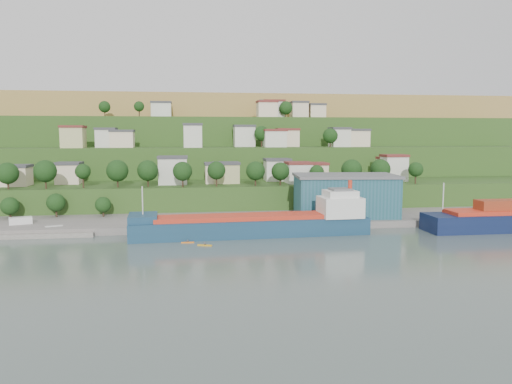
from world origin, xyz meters
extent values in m
plane|color=#44534D|center=(0.00, 0.00, 0.00)|extent=(500.00, 500.00, 0.00)
cube|color=slate|center=(20.00, 28.00, 0.00)|extent=(220.00, 26.00, 4.00)
cube|color=slate|center=(-55.00, 22.00, 0.00)|extent=(40.00, 18.00, 2.40)
cube|color=#284719|center=(0.00, 56.00, 0.00)|extent=(260.00, 32.00, 20.00)
cube|color=#284719|center=(0.00, 86.00, 0.00)|extent=(280.00, 32.00, 44.00)
cube|color=#284719|center=(0.00, 116.00, 0.00)|extent=(300.00, 32.00, 70.00)
cube|color=olive|center=(0.00, 190.00, 0.00)|extent=(360.00, 120.00, 96.00)
cube|color=beige|center=(-67.50, 54.54, 13.11)|extent=(9.95, 8.28, 6.22)
cube|color=#3F3F44|center=(-67.50, 54.54, 16.67)|extent=(10.55, 8.88, 0.90)
cube|color=beige|center=(-51.13, 60.60, 13.33)|extent=(8.07, 8.83, 6.66)
cube|color=#3F3F44|center=(-51.13, 60.60, 17.11)|extent=(8.67, 9.43, 0.90)
cube|color=silver|center=(-14.99, 53.32, 14.45)|extent=(9.67, 8.44, 8.89)
cube|color=#3F3F44|center=(-14.99, 53.32, 19.34)|extent=(10.27, 9.04, 0.90)
cube|color=beige|center=(0.39, 55.16, 13.22)|extent=(8.34, 7.93, 6.44)
cube|color=#3F3F44|center=(0.39, 55.16, 16.89)|extent=(8.94, 8.53, 0.90)
cube|color=#C4BE7F|center=(3.63, 55.02, 13.30)|extent=(8.77, 8.83, 6.61)
cube|color=#3F3F44|center=(3.63, 55.02, 17.06)|extent=(9.37, 9.43, 0.90)
cube|color=silver|center=(23.16, 61.38, 13.72)|extent=(9.10, 7.79, 7.44)
cube|color=#3F3F44|center=(23.16, 61.38, 17.89)|extent=(9.70, 8.39, 0.90)
cube|color=silver|center=(28.91, 50.83, 13.36)|extent=(8.36, 8.55, 6.72)
cube|color=maroon|center=(28.91, 50.83, 17.17)|extent=(8.96, 9.15, 0.90)
cube|color=beige|center=(35.91, 56.62, 13.06)|extent=(9.16, 7.86, 6.12)
cube|color=maroon|center=(35.91, 56.62, 16.57)|extent=(9.76, 8.46, 0.90)
cube|color=silver|center=(65.73, 54.04, 14.49)|extent=(8.26, 7.07, 8.97)
cube|color=maroon|center=(65.73, 54.04, 19.42)|extent=(8.86, 7.67, 0.90)
cube|color=silver|center=(66.58, 59.75, 13.91)|extent=(7.86, 8.22, 7.82)
cube|color=maroon|center=(66.58, 59.75, 18.27)|extent=(8.46, 8.82, 0.90)
cube|color=#C4BE7F|center=(-53.44, 80.38, 25.87)|extent=(8.33, 8.44, 7.74)
cube|color=maroon|center=(-53.44, 80.38, 30.19)|extent=(8.93, 9.04, 0.90)
cube|color=silver|center=(-41.87, 85.31, 25.49)|extent=(7.63, 7.83, 6.99)
cube|color=#3F3F44|center=(-41.87, 85.31, 29.44)|extent=(8.23, 8.43, 0.90)
cube|color=beige|center=(-35.42, 83.65, 25.10)|extent=(8.93, 7.24, 6.19)
cube|color=#3F3F44|center=(-35.42, 83.65, 28.64)|extent=(9.53, 7.84, 0.90)
cube|color=silver|center=(-7.63, 80.75, 26.37)|extent=(7.20, 7.68, 8.73)
cube|color=#3F3F44|center=(-7.63, 80.75, 31.18)|extent=(7.80, 8.28, 0.90)
cube|color=silver|center=(14.34, 91.62, 26.20)|extent=(8.64, 7.50, 8.40)
cube|color=#3F3F44|center=(14.34, 91.62, 30.85)|extent=(9.24, 8.10, 0.90)
cube|color=silver|center=(26.11, 83.45, 25.27)|extent=(8.95, 7.49, 6.55)
cube|color=maroon|center=(26.11, 83.45, 29.00)|extent=(9.55, 8.09, 0.90)
cube|color=beige|center=(32.70, 89.70, 25.46)|extent=(9.05, 7.82, 6.93)
cube|color=maroon|center=(32.70, 89.70, 29.38)|extent=(9.65, 8.42, 0.90)
cube|color=silver|center=(54.04, 84.02, 25.66)|extent=(7.44, 8.29, 7.33)
cube|color=#3F3F44|center=(54.04, 84.02, 29.78)|extent=(8.04, 8.89, 0.90)
cube|color=beige|center=(62.15, 85.04, 25.36)|extent=(9.16, 7.33, 6.72)
cube|color=#3F3F44|center=(62.15, 85.04, 29.17)|extent=(9.76, 7.93, 0.90)
cube|color=#C4BE7F|center=(62.85, 88.31, 25.18)|extent=(7.19, 8.36, 6.36)
cube|color=#3F3F44|center=(62.85, 88.31, 28.81)|extent=(7.79, 8.96, 0.90)
cube|color=silver|center=(-21.69, 121.39, 38.42)|extent=(9.21, 8.38, 6.83)
cube|color=#3F3F44|center=(-21.69, 121.39, 42.28)|extent=(9.81, 8.98, 0.90)
cube|color=beige|center=(27.24, 110.91, 38.47)|extent=(8.86, 7.87, 6.95)
cube|color=maroon|center=(27.24, 110.91, 42.40)|extent=(9.46, 8.47, 0.90)
cube|color=silver|center=(28.79, 120.31, 38.93)|extent=(7.73, 8.36, 7.87)
cube|color=#3F3F44|center=(28.79, 120.31, 43.32)|extent=(8.33, 8.96, 0.90)
cube|color=silver|center=(31.07, 114.62, 38.80)|extent=(9.46, 8.09, 7.61)
cube|color=maroon|center=(31.07, 114.62, 43.06)|extent=(10.06, 8.69, 0.90)
cube|color=beige|center=(44.44, 119.45, 38.69)|extent=(7.85, 8.04, 7.38)
cube|color=#3F3F44|center=(44.44, 119.45, 42.83)|extent=(8.45, 8.64, 0.90)
cube|color=beige|center=(52.96, 118.30, 38.15)|extent=(7.52, 7.78, 6.30)
cube|color=#3F3F44|center=(52.96, 118.30, 41.75)|extent=(8.12, 8.38, 0.90)
cylinder|color=#382619|center=(-65.72, 43.34, 11.60)|extent=(0.50, 0.50, 3.20)
sphere|color=black|center=(-65.72, 43.34, 15.06)|extent=(6.77, 6.77, 6.77)
cylinder|color=#382619|center=(-54.40, 43.17, 11.85)|extent=(0.50, 0.50, 3.70)
sphere|color=black|center=(-54.40, 43.17, 15.63)|extent=(7.01, 7.01, 7.01)
cylinder|color=#382619|center=(-43.27, 44.56, 11.99)|extent=(0.50, 0.50, 3.98)
sphere|color=black|center=(-43.27, 44.56, 15.33)|extent=(4.91, 4.91, 4.91)
cylinder|color=#382619|center=(-32.54, 44.85, 11.75)|extent=(0.50, 0.50, 3.50)
sphere|color=black|center=(-32.54, 44.85, 15.45)|extent=(7.07, 7.07, 7.07)
cylinder|color=#382619|center=(-22.90, 45.36, 11.74)|extent=(0.50, 0.50, 3.48)
sphere|color=black|center=(-22.90, 45.36, 15.36)|extent=(6.84, 6.84, 6.84)
cylinder|color=#382619|center=(-11.60, 42.03, 11.76)|extent=(0.50, 0.50, 3.52)
sphere|color=black|center=(-11.60, 42.03, 15.25)|extent=(6.28, 6.28, 6.28)
cylinder|color=#382619|center=(-0.55, 42.97, 11.85)|extent=(0.50, 0.50, 3.70)
sphere|color=black|center=(-0.55, 42.97, 15.36)|extent=(6.01, 6.01, 6.01)
cylinder|color=#382619|center=(12.53, 43.46, 11.65)|extent=(0.50, 0.50, 3.29)
sphere|color=black|center=(12.53, 43.46, 15.05)|extent=(6.39, 6.39, 6.39)
cylinder|color=#382619|center=(21.09, 44.02, 11.54)|extent=(0.50, 0.50, 3.09)
sphere|color=black|center=(21.09, 44.02, 14.77)|extent=(6.11, 6.11, 6.11)
cylinder|color=#382619|center=(33.54, 43.22, 11.53)|extent=(0.50, 0.50, 3.07)
sphere|color=black|center=(33.54, 43.22, 14.42)|extent=(4.91, 4.91, 4.91)
cylinder|color=#382619|center=(45.65, 42.88, 11.63)|extent=(0.50, 0.50, 3.25)
sphere|color=black|center=(45.65, 42.88, 15.19)|extent=(7.04, 7.04, 7.04)
cylinder|color=#382619|center=(56.62, 44.51, 11.62)|extent=(0.50, 0.50, 3.23)
sphere|color=black|center=(56.62, 44.51, 15.15)|extent=(6.96, 6.96, 6.96)
cylinder|color=#382619|center=(68.96, 43.09, 11.81)|extent=(0.50, 0.50, 3.61)
sphere|color=black|center=(68.96, 43.09, 15.02)|extent=(5.13, 5.13, 5.13)
cylinder|color=#382619|center=(35.77, 108.65, 36.40)|extent=(0.50, 0.50, 2.79)
sphere|color=black|center=(35.77, 108.65, 39.50)|extent=(6.19, 6.19, 6.19)
cylinder|color=#382619|center=(-31.02, 110.96, 36.77)|extent=(0.50, 0.50, 3.53)
sphere|color=black|center=(-31.02, 110.96, 39.80)|extent=(4.61, 4.61, 4.61)
cylinder|color=#382619|center=(49.05, 80.68, 23.49)|extent=(0.50, 0.50, 2.98)
sphere|color=black|center=(49.05, 80.68, 26.68)|extent=(6.19, 6.19, 6.19)
cylinder|color=#382619|center=(20.90, 85.42, 23.97)|extent=(0.50, 0.50, 3.95)
sphere|color=black|center=(20.90, 85.42, 27.65)|extent=(6.18, 6.18, 6.18)
cylinder|color=#382619|center=(28.99, 93.11, 23.89)|extent=(0.50, 0.50, 3.78)
sphere|color=black|center=(28.99, 93.11, 27.06)|extent=(4.65, 4.65, 4.65)
cylinder|color=#382619|center=(-47.17, 117.87, 36.72)|extent=(0.50, 0.50, 3.43)
sphere|color=black|center=(-47.17, 117.87, 39.89)|extent=(5.32, 5.32, 5.32)
cylinder|color=#382619|center=(30.18, 90.50, 23.91)|extent=(0.50, 0.50, 3.83)
sphere|color=black|center=(30.18, 90.50, 27.04)|extent=(4.40, 4.40, 4.40)
cube|color=#14334B|center=(6.62, 9.79, 1.37)|extent=(64.38, 12.85, 6.40)
cube|color=red|center=(4.79, 9.79, 5.12)|extent=(47.86, 10.31, 1.10)
cube|color=#14334B|center=(-21.72, 9.79, 5.49)|extent=(7.75, 10.37, 1.83)
cube|color=silver|center=(31.31, 9.79, 7.31)|extent=(11.36, 9.62, 5.49)
cube|color=silver|center=(31.31, 9.79, 10.97)|extent=(8.54, 7.67, 1.83)
cube|color=#595B5E|center=(31.31, 9.79, 12.16)|extent=(5.72, 5.72, 0.55)
cylinder|color=red|center=(34.05, 9.79, 13.26)|extent=(1.14, 1.14, 2.74)
cylinder|color=silver|center=(-21.72, 9.79, 10.06)|extent=(0.34, 0.34, 7.31)
cube|color=silver|center=(-18.98, 9.79, 3.47)|extent=(13.24, 10.88, 0.23)
cylinder|color=silver|center=(60.21, 7.59, 10.07)|extent=(0.34, 0.34, 7.42)
cube|color=maroon|center=(77.17, 7.59, 7.31)|extent=(12.74, 5.36, 2.76)
cube|color=#1D4E57|center=(38.43, 27.24, 8.00)|extent=(31.56, 20.73, 12.00)
cube|color=#595B5E|center=(38.43, 27.24, 14.40)|extent=(32.64, 21.82, 0.80)
cube|color=silver|center=(-56.72, 24.86, 2.58)|extent=(6.42, 4.40, 2.77)
cube|color=silver|center=(-46.64, 20.16, 1.66)|extent=(4.87, 3.27, 0.91)
cube|color=orange|center=(-10.29, 2.84, 0.12)|extent=(3.22, 0.57, 0.24)
sphere|color=#3F3F44|center=(-10.29, 2.84, 0.52)|extent=(0.56, 0.56, 0.56)
cube|color=gold|center=(-6.16, -1.05, 0.14)|extent=(3.62, 1.77, 0.27)
sphere|color=#3F3F44|center=(-6.16, -1.05, 0.59)|extent=(0.63, 0.63, 0.63)
camera|label=1|loc=(-10.24, -121.12, 26.79)|focal=35.00mm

